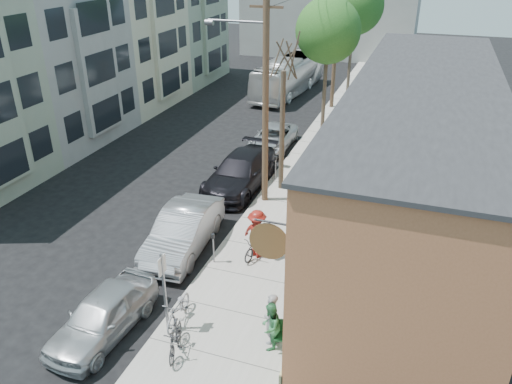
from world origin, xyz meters
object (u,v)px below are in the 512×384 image
(patio_chair_a, at_px, (297,306))
(car_2, at_px, (240,172))
(patio_chair_b, at_px, (282,336))
(car_0, at_px, (103,315))
(parking_meter_far, at_px, (275,164))
(cyclist, at_px, (257,234))
(parked_bike_b, at_px, (178,309))
(tree_bare, at_px, (282,132))
(parked_bike_a, at_px, (175,339))
(parking_meter_near, at_px, (213,243))
(tree_leafy_far, at_px, (354,5))
(patron_grey, at_px, (271,319))
(utility_pole_near, at_px, (264,90))
(patron_green, at_px, (270,326))
(tree_leafy_mid, at_px, (328,31))
(bus, at_px, (289,76))
(car_1, at_px, (183,231))
(sign_post, at_px, (164,285))
(car_3, at_px, (273,138))

(patio_chair_a, xyz_separation_m, car_2, (-5.22, 8.66, 0.25))
(patio_chair_b, relative_size, car_0, 0.21)
(parking_meter_far, xyz_separation_m, cyclist, (1.40, -6.92, 0.15))
(parking_meter_far, height_order, car_2, car_2)
(patio_chair_a, xyz_separation_m, parked_bike_b, (-3.51, -1.43, 0.03))
(tree_bare, distance_m, parked_bike_a, 11.91)
(parking_meter_near, xyz_separation_m, tree_leafy_far, (0.55, 26.23, 5.76))
(parking_meter_near, height_order, patron_grey, patron_grey)
(utility_pole_near, xyz_separation_m, car_0, (-1.90, -10.05, -4.69))
(car_0, distance_m, car_2, 11.20)
(parked_bike_a, bearing_deg, patron_green, 7.67)
(parking_meter_near, relative_size, car_0, 0.29)
(utility_pole_near, distance_m, car_2, 4.97)
(tree_leafy_mid, height_order, bus, tree_leafy_mid)
(tree_bare, bearing_deg, parked_bike_a, -88.84)
(tree_bare, bearing_deg, bus, 104.62)
(patio_chair_b, bearing_deg, parking_meter_near, 126.38)
(patron_green, bearing_deg, car_1, -128.50)
(tree_bare, height_order, car_1, tree_bare)
(sign_post, relative_size, car_1, 0.55)
(patio_chair_a, bearing_deg, patron_grey, -88.41)
(tree_leafy_far, bearing_deg, patron_green, -84.60)
(tree_bare, bearing_deg, patron_green, -75.08)
(utility_pole_near, xyz_separation_m, tree_bare, (0.41, 1.47, -2.37))
(car_1, bearing_deg, tree_leafy_far, 80.91)
(patron_grey, distance_m, bus, 28.55)
(parking_meter_near, relative_size, parked_bike_b, 0.70)
(car_0, bearing_deg, car_1, 91.58)
(cyclist, relative_size, car_2, 0.34)
(parked_bike_b, relative_size, car_3, 0.39)
(sign_post, relative_size, patron_grey, 1.64)
(patio_chair_a, bearing_deg, parking_meter_far, 132.10)
(tree_bare, bearing_deg, parked_bike_b, -91.59)
(cyclist, bearing_deg, parking_meter_near, 55.90)
(patron_green, relative_size, car_1, 0.31)
(tree_bare, bearing_deg, car_2, -170.73)
(parked_bike_a, relative_size, car_0, 0.38)
(parking_meter_far, relative_size, car_3, 0.27)
(parking_meter_far, bearing_deg, patio_chair_b, -71.84)
(parked_bike_b, bearing_deg, car_0, -156.49)
(parking_meter_far, distance_m, bus, 16.91)
(patron_grey, distance_m, parked_bike_a, 2.88)
(parked_bike_a, bearing_deg, patio_chair_b, 6.92)
(tree_leafy_far, bearing_deg, tree_bare, -90.00)
(patio_chair_b, xyz_separation_m, bus, (-7.67, 27.75, 0.85))
(tree_bare, bearing_deg, car_3, 111.20)
(patio_chair_a, bearing_deg, parked_bike_a, -117.04)
(parking_meter_near, height_order, tree_leafy_mid, tree_leafy_mid)
(patio_chair_a, xyz_separation_m, car_3, (-5.30, 14.34, 0.05))
(utility_pole_near, xyz_separation_m, cyclist, (1.26, -4.59, -4.28))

